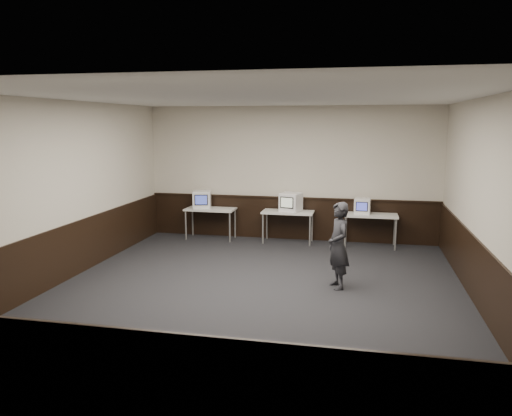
{
  "coord_description": "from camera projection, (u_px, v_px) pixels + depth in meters",
  "views": [
    {
      "loc": [
        1.67,
        -7.83,
        2.8
      ],
      "look_at": [
        -0.34,
        1.6,
        1.15
      ],
      "focal_mm": 35.0,
      "sensor_mm": 36.0,
      "label": 1
    }
  ],
  "objects": [
    {
      "name": "wainscot_rail",
      "position": [
        290.0,
        198.0,
        12.01
      ],
      "size": [
        6.98,
        0.06,
        0.04
      ],
      "primitive_type": "cube",
      "color": "black",
      "rests_on": "wainscot_back"
    },
    {
      "name": "wainscot_left",
      "position": [
        68.0,
        252.0,
        8.99
      ],
      "size": [
        0.04,
        7.98,
        1.0
      ],
      "primitive_type": "cube",
      "color": "black",
      "rests_on": "left_wall"
    },
    {
      "name": "front_wall",
      "position": [
        158.0,
        266.0,
        4.24
      ],
      "size": [
        7.0,
        0.0,
        7.0
      ],
      "primitive_type": "plane",
      "rotation": [
        -1.57,
        0.0,
        0.0
      ],
      "color": "beige",
      "rests_on": "ground"
    },
    {
      "name": "person",
      "position": [
        338.0,
        245.0,
        8.46
      ],
      "size": [
        0.55,
        0.64,
        1.49
      ],
      "primitive_type": "imported",
      "rotation": [
        0.0,
        0.0,
        -1.16
      ],
      "color": "black",
      "rests_on": "ground"
    },
    {
      "name": "left_wall",
      "position": [
        63.0,
        192.0,
        8.81
      ],
      "size": [
        0.0,
        8.0,
        8.0
      ],
      "primitive_type": "plane",
      "rotation": [
        1.57,
        0.0,
        1.57
      ],
      "color": "beige",
      "rests_on": "ground"
    },
    {
      "name": "desk_right",
      "position": [
        371.0,
        217.0,
        11.33
      ],
      "size": [
        1.2,
        0.6,
        0.75
      ],
      "color": "silver",
      "rests_on": "ground"
    },
    {
      "name": "desk_center",
      "position": [
        288.0,
        214.0,
        11.72
      ],
      "size": [
        1.2,
        0.6,
        0.75
      ],
      "color": "silver",
      "rests_on": "ground"
    },
    {
      "name": "desk_left",
      "position": [
        210.0,
        211.0,
        12.11
      ],
      "size": [
        1.2,
        0.6,
        0.75
      ],
      "color": "silver",
      "rests_on": "ground"
    },
    {
      "name": "emac_right",
      "position": [
        362.0,
        206.0,
        11.36
      ],
      "size": [
        0.38,
        0.4,
        0.35
      ],
      "rotation": [
        0.0,
        0.0,
        -0.07
      ],
      "color": "white",
      "rests_on": "desk_right"
    },
    {
      "name": "emac_left",
      "position": [
        202.0,
        199.0,
        12.12
      ],
      "size": [
        0.51,
        0.53,
        0.42
      ],
      "rotation": [
        0.0,
        0.0,
        0.23
      ],
      "color": "white",
      "rests_on": "desk_left"
    },
    {
      "name": "wainscot_right",
      "position": [
        480.0,
        276.0,
        7.56
      ],
      "size": [
        0.04,
        7.98,
        1.0
      ],
      "primitive_type": "cube",
      "color": "black",
      "rests_on": "right_wall"
    },
    {
      "name": "right_wall",
      "position": [
        487.0,
        205.0,
        7.37
      ],
      "size": [
        0.0,
        8.0,
        8.0
      ],
      "primitive_type": "plane",
      "rotation": [
        1.57,
        0.0,
        -1.57
      ],
      "color": "beige",
      "rests_on": "ground"
    },
    {
      "name": "back_wall",
      "position": [
        291.0,
        174.0,
        11.95
      ],
      "size": [
        7.0,
        0.0,
        7.0
      ],
      "primitive_type": "plane",
      "rotation": [
        1.57,
        0.0,
        0.0
      ],
      "color": "beige",
      "rests_on": "ground"
    },
    {
      "name": "emac_center",
      "position": [
        291.0,
        202.0,
        11.66
      ],
      "size": [
        0.55,
        0.56,
        0.44
      ],
      "rotation": [
        0.0,
        0.0,
        -0.27
      ],
      "color": "white",
      "rests_on": "desk_center"
    },
    {
      "name": "wainscot_front",
      "position": [
        163.0,
        384.0,
        4.44
      ],
      "size": [
        6.98,
        0.04,
        1.0
      ],
      "primitive_type": "cube",
      "color": "black",
      "rests_on": "front_wall"
    },
    {
      "name": "floor",
      "position": [
        256.0,
        292.0,
        8.36
      ],
      "size": [
        8.0,
        8.0,
        0.0
      ],
      "primitive_type": "plane",
      "color": "black",
      "rests_on": "ground"
    },
    {
      "name": "wainscot_back",
      "position": [
        290.0,
        219.0,
        12.12
      ],
      "size": [
        6.98,
        0.04,
        1.0
      ],
      "primitive_type": "cube",
      "color": "black",
      "rests_on": "back_wall"
    },
    {
      "name": "ceiling",
      "position": [
        256.0,
        97.0,
        7.82
      ],
      "size": [
        8.0,
        8.0,
        0.0
      ],
      "primitive_type": "plane",
      "rotation": [
        3.14,
        0.0,
        0.0
      ],
      "color": "white",
      "rests_on": "back_wall"
    }
  ]
}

